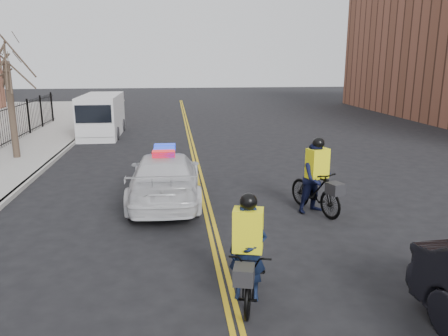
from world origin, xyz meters
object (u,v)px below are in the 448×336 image
at_px(cargo_van, 101,116).
at_px(cyclist_far, 317,183).
at_px(cyclist_near, 247,263).
at_px(police_cruiser, 165,177).

xyz_separation_m(cargo_van, cyclist_far, (7.93, -13.92, -0.27)).
xyz_separation_m(cargo_van, cyclist_near, (5.24, -18.23, -0.43)).
distance_m(police_cruiser, cargo_van, 12.91).
xyz_separation_m(police_cruiser, cyclist_near, (1.52, -5.86, -0.06)).
relative_size(police_cruiser, cyclist_far, 2.35).
xyz_separation_m(police_cruiser, cyclist_far, (4.22, -1.55, 0.10)).
bearing_deg(cyclist_far, police_cruiser, 138.76).
bearing_deg(cyclist_far, cyclist_near, -143.00).
distance_m(cargo_van, cyclist_far, 16.02).
bearing_deg(cyclist_near, cyclist_far, 72.73).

